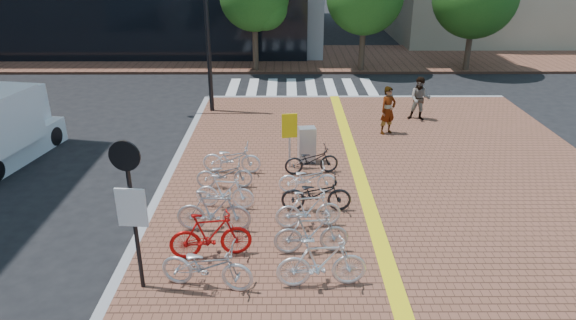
{
  "coord_description": "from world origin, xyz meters",
  "views": [
    {
      "loc": [
        -0.3,
        -11.49,
        6.91
      ],
      "look_at": [
        -0.24,
        1.65,
        1.3
      ],
      "focal_mm": 32.0,
      "sensor_mm": 36.0,
      "label": 1
    }
  ],
  "objects_px": {
    "bike_6": "(322,263)",
    "yellow_sign": "(290,131)",
    "bike_8": "(308,209)",
    "pedestrian_b": "(420,99)",
    "bike_10": "(308,178)",
    "pedestrian_a": "(388,110)",
    "bike_2": "(214,211)",
    "traffic_light_pole": "(170,8)",
    "bike_5": "(232,158)",
    "bike_4": "(224,174)",
    "bike_7": "(311,233)",
    "bike_0": "(207,266)",
    "bike_11": "(311,160)",
    "bike_1": "(211,235)",
    "notice_sign": "(131,199)",
    "bike_3": "(225,192)",
    "utility_box": "(307,145)",
    "bike_9": "(316,194)"
  },
  "relations": [
    {
      "from": "bike_6",
      "to": "yellow_sign",
      "type": "relative_size",
      "value": 1.05
    },
    {
      "from": "bike_8",
      "to": "pedestrian_b",
      "type": "distance_m",
      "value": 9.9
    },
    {
      "from": "bike_10",
      "to": "pedestrian_a",
      "type": "bearing_deg",
      "value": -34.84
    },
    {
      "from": "bike_2",
      "to": "traffic_light_pole",
      "type": "distance_m",
      "value": 11.11
    },
    {
      "from": "bike_5",
      "to": "bike_10",
      "type": "relative_size",
      "value": 1.09
    },
    {
      "from": "bike_4",
      "to": "bike_6",
      "type": "bearing_deg",
      "value": -154.07
    },
    {
      "from": "pedestrian_b",
      "to": "bike_2",
      "type": "bearing_deg",
      "value": -113.67
    },
    {
      "from": "bike_5",
      "to": "bike_7",
      "type": "relative_size",
      "value": 1.05
    },
    {
      "from": "bike_0",
      "to": "bike_11",
      "type": "bearing_deg",
      "value": -11.76
    },
    {
      "from": "bike_1",
      "to": "yellow_sign",
      "type": "height_order",
      "value": "yellow_sign"
    },
    {
      "from": "bike_6",
      "to": "notice_sign",
      "type": "height_order",
      "value": "notice_sign"
    },
    {
      "from": "bike_0",
      "to": "bike_1",
      "type": "xyz_separation_m",
      "value": [
        -0.07,
        1.15,
        0.04
      ]
    },
    {
      "from": "bike_1",
      "to": "bike_11",
      "type": "height_order",
      "value": "bike_1"
    },
    {
      "from": "bike_10",
      "to": "bike_3",
      "type": "bearing_deg",
      "value": 110.04
    },
    {
      "from": "bike_1",
      "to": "bike_3",
      "type": "xyz_separation_m",
      "value": [
        0.07,
        2.37,
        -0.08
      ]
    },
    {
      "from": "bike_6",
      "to": "bike_7",
      "type": "height_order",
      "value": "bike_6"
    },
    {
      "from": "bike_5",
      "to": "bike_2",
      "type": "bearing_deg",
      "value": -177.76
    },
    {
      "from": "bike_5",
      "to": "bike_11",
      "type": "distance_m",
      "value": 2.51
    },
    {
      "from": "pedestrian_a",
      "to": "utility_box",
      "type": "bearing_deg",
      "value": -167.5
    },
    {
      "from": "bike_2",
      "to": "bike_10",
      "type": "distance_m",
      "value": 3.26
    },
    {
      "from": "bike_0",
      "to": "pedestrian_a",
      "type": "distance_m",
      "value": 10.95
    },
    {
      "from": "bike_8",
      "to": "traffic_light_pole",
      "type": "distance_m",
      "value": 11.8
    },
    {
      "from": "pedestrian_b",
      "to": "notice_sign",
      "type": "bearing_deg",
      "value": -111.55
    },
    {
      "from": "yellow_sign",
      "to": "bike_3",
      "type": "bearing_deg",
      "value": -123.04
    },
    {
      "from": "bike_5",
      "to": "yellow_sign",
      "type": "relative_size",
      "value": 1.01
    },
    {
      "from": "bike_3",
      "to": "bike_7",
      "type": "bearing_deg",
      "value": -126.2
    },
    {
      "from": "bike_4",
      "to": "bike_11",
      "type": "relative_size",
      "value": 0.97
    },
    {
      "from": "bike_3",
      "to": "notice_sign",
      "type": "xyz_separation_m",
      "value": [
        -1.38,
        -3.54,
        1.62
      ]
    },
    {
      "from": "traffic_light_pole",
      "to": "bike_5",
      "type": "bearing_deg",
      "value": -65.72
    },
    {
      "from": "bike_6",
      "to": "pedestrian_a",
      "type": "bearing_deg",
      "value": -22.31
    },
    {
      "from": "bike_6",
      "to": "bike_7",
      "type": "relative_size",
      "value": 1.09
    },
    {
      "from": "notice_sign",
      "to": "bike_6",
      "type": "bearing_deg",
      "value": 0.81
    },
    {
      "from": "pedestrian_a",
      "to": "pedestrian_b",
      "type": "height_order",
      "value": "pedestrian_a"
    },
    {
      "from": "bike_3",
      "to": "bike_6",
      "type": "bearing_deg",
      "value": -136.92
    },
    {
      "from": "bike_0",
      "to": "bike_3",
      "type": "bearing_deg",
      "value": 11.3
    },
    {
      "from": "bike_5",
      "to": "notice_sign",
      "type": "height_order",
      "value": "notice_sign"
    },
    {
      "from": "bike_3",
      "to": "bike_4",
      "type": "distance_m",
      "value": 1.28
    },
    {
      "from": "bike_9",
      "to": "notice_sign",
      "type": "relative_size",
      "value": 0.57
    },
    {
      "from": "bike_2",
      "to": "bike_11",
      "type": "distance_m",
      "value": 4.38
    },
    {
      "from": "bike_6",
      "to": "utility_box",
      "type": "height_order",
      "value": "utility_box"
    },
    {
      "from": "bike_9",
      "to": "bike_8",
      "type": "bearing_deg",
      "value": 164.15
    },
    {
      "from": "bike_3",
      "to": "bike_6",
      "type": "distance_m",
      "value": 4.24
    },
    {
      "from": "bike_9",
      "to": "traffic_light_pole",
      "type": "bearing_deg",
      "value": 31.03
    },
    {
      "from": "pedestrian_a",
      "to": "traffic_light_pole",
      "type": "distance_m",
      "value": 9.59
    },
    {
      "from": "bike_0",
      "to": "pedestrian_b",
      "type": "xyz_separation_m",
      "value": [
        7.1,
        11.07,
        0.36
      ]
    },
    {
      "from": "yellow_sign",
      "to": "traffic_light_pole",
      "type": "bearing_deg",
      "value": 127.95
    },
    {
      "from": "bike_7",
      "to": "bike_3",
      "type": "bearing_deg",
      "value": 40.43
    },
    {
      "from": "yellow_sign",
      "to": "notice_sign",
      "type": "distance_m",
      "value": 7.09
    },
    {
      "from": "yellow_sign",
      "to": "notice_sign",
      "type": "height_order",
      "value": "notice_sign"
    },
    {
      "from": "bike_1",
      "to": "yellow_sign",
      "type": "bearing_deg",
      "value": -28.84
    }
  ]
}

